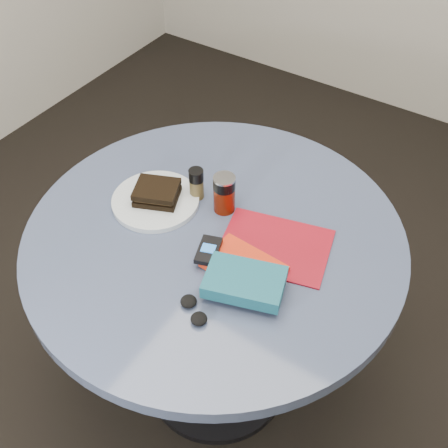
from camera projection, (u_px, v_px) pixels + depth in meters
The scene contains 11 objects.
ground at pixel (217, 379), 2.00m from camera, with size 4.00×4.00×0.00m, color black.
table at pixel (215, 273), 1.58m from camera, with size 1.00×1.00×0.75m.
plate at pixel (156, 201), 1.54m from camera, with size 0.24×0.24×0.02m, color silver.
sandwich at pixel (157, 193), 1.52m from camera, with size 0.14×0.13×0.04m.
soda_can at pixel (224, 194), 1.49m from camera, with size 0.07×0.07×0.11m.
pepper_grinder at pixel (196, 184), 1.53m from camera, with size 0.05×0.05×0.09m.
magazine at pixel (275, 246), 1.43m from camera, with size 0.27×0.20×0.00m, color maroon.
red_book at pixel (244, 266), 1.37m from camera, with size 0.19×0.12×0.02m, color red.
novel at pixel (245, 282), 1.30m from camera, with size 0.18×0.12×0.04m, color #144F60.
mp3_player at pixel (208, 250), 1.38m from camera, with size 0.08×0.10×0.02m.
headphones at pixel (194, 310), 1.28m from camera, with size 0.10×0.08×0.02m.
Camera 1 is at (0.57, -0.84, 1.81)m, focal length 45.00 mm.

